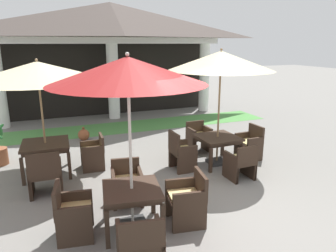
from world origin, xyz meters
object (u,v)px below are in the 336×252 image
object	(u,v)px
patio_umbrella_near_foreground	(128,72)
patio_chair_mid_right_east	(94,153)
patio_table_mid_right	(46,147)
patio_umbrella_mid_right	(38,72)
patio_chair_mid_right_south	(45,174)
patio_table_near_foreground	(132,194)
patio_chair_near_foreground_south	(140,242)
patio_table_mid_left	(218,140)
patio_chair_mid_left_west	(181,152)
patio_chair_mid_left_north	(198,137)
patio_chair_near_foreground_west	(72,213)
patio_chair_near_foreground_north	(127,183)
patio_chair_mid_left_south	(241,162)
patio_umbrella_mid_left	(221,61)
patio_chair_near_foreground_east	(187,199)
terracotta_urn	(84,135)
patio_chair_mid_left_east	(250,143)

from	to	relation	value
patio_umbrella_near_foreground	patio_chair_mid_right_east	distance (m)	3.56
patio_table_mid_right	patio_umbrella_mid_right	bearing A→B (deg)	153.43
patio_chair_mid_right_south	patio_umbrella_mid_right	bearing A→B (deg)	90.00
patio_table_near_foreground	patio_chair_mid_right_south	xyz separation A→B (m)	(-1.28, 1.82, -0.20)
patio_chair_near_foreground_south	patio_table_mid_left	bearing A→B (deg)	54.19
patio_table_mid_left	patio_table_mid_right	size ratio (longest dim) A/B	0.92
patio_umbrella_near_foreground	patio_chair_mid_right_east	xyz separation A→B (m)	(-0.19, 2.84, -2.15)
patio_chair_mid_left_west	patio_chair_mid_right_south	size ratio (longest dim) A/B	1.01
patio_chair_mid_left_north	patio_chair_near_foreground_west	bearing A→B (deg)	36.77
patio_table_near_foreground	patio_table_mid_left	world-z (taller)	patio_table_near_foreground
patio_chair_near_foreground_north	patio_chair_mid_left_south	world-z (taller)	patio_chair_mid_left_south
patio_umbrella_mid_right	patio_chair_mid_right_south	bearing A→B (deg)	-92.36
patio_chair_near_foreground_north	patio_chair_near_foreground_south	bearing A→B (deg)	90.00
patio_chair_mid_left_north	patio_chair_mid_right_south	world-z (taller)	patio_chair_mid_right_south
patio_chair_mid_right_east	patio_umbrella_mid_left	bearing A→B (deg)	-103.59
patio_chair_mid_left_west	patio_chair_near_foreground_west	bearing A→B (deg)	-56.68
patio_chair_mid_left_west	patio_chair_mid_left_north	size ratio (longest dim) A/B	1.14
patio_umbrella_near_foreground	patio_chair_near_foreground_north	distance (m)	2.34
patio_chair_near_foreground_west	patio_umbrella_mid_right	world-z (taller)	patio_umbrella_mid_right
patio_chair_near_foreground_south	patio_chair_near_foreground_east	world-z (taller)	patio_chair_near_foreground_east
patio_umbrella_mid_left	patio_chair_mid_left_south	size ratio (longest dim) A/B	3.45
terracotta_urn	patio_chair_mid_right_south	bearing A→B (deg)	-108.53
patio_umbrella_mid_left	patio_table_near_foreground	bearing A→B (deg)	-143.80
patio_chair_mid_left_north	patio_table_mid_left	bearing A→B (deg)	90.00
patio_umbrella_near_foreground	patio_chair_mid_right_south	distance (m)	3.07
patio_chair_mid_left_west	patio_chair_mid_left_east	size ratio (longest dim) A/B	1.08
patio_chair_near_foreground_east	patio_chair_mid_left_east	xyz separation A→B (m)	(2.82, 2.17, -0.02)
patio_chair_near_foreground_south	patio_chair_near_foreground_east	distance (m)	1.31
patio_chair_mid_left_west	terracotta_urn	xyz separation A→B (m)	(-1.88, 3.25, -0.25)
patio_chair_mid_left_east	patio_chair_mid_right_east	world-z (taller)	patio_chair_mid_left_east
patio_chair_near_foreground_north	patio_umbrella_mid_right	world-z (taller)	patio_umbrella_mid_right
patio_umbrella_near_foreground	patio_chair_near_foreground_east	bearing A→B (deg)	-8.83
patio_chair_mid_left_east	patio_umbrella_mid_right	xyz separation A→B (m)	(-4.97, 0.86, 1.95)
patio_chair_mid_left_west	patio_table_mid_right	world-z (taller)	patio_chair_mid_left_west
patio_table_near_foreground	patio_table_mid_left	bearing A→B (deg)	36.20
patio_umbrella_near_foreground	patio_table_mid_right	bearing A→B (deg)	113.28
patio_umbrella_mid_left	patio_chair_mid_right_east	bearing A→B (deg)	164.05
patio_table_near_foreground	patio_chair_mid_left_west	xyz separation A→B (m)	(1.74, 1.98, -0.19)
patio_umbrella_near_foreground	patio_umbrella_mid_left	xyz separation A→B (m)	(2.74, 2.00, -0.01)
patio_chair_near_foreground_west	patio_chair_near_foreground_east	bearing A→B (deg)	90.00
patio_table_near_foreground	patio_chair_near_foreground_west	xyz separation A→B (m)	(-0.92, 0.14, -0.22)
patio_chair_mid_left_south	patio_chair_mid_right_east	distance (m)	3.46
patio_chair_near_foreground_north	patio_table_mid_left	xyz separation A→B (m)	(2.59, 1.09, 0.23)
patio_chair_mid_left_east	patio_umbrella_near_foreground	bearing A→B (deg)	117.17
patio_chair_near_foreground_east	patio_chair_mid_left_north	bearing A→B (deg)	-21.07
patio_table_near_foreground	patio_umbrella_mid_left	bearing A→B (deg)	36.20
patio_table_near_foreground	patio_umbrella_mid_right	size ratio (longest dim) A/B	0.35
patio_umbrella_near_foreground	patio_chair_near_foreground_east	distance (m)	2.31
patio_table_near_foreground	patio_chair_mid_left_east	xyz separation A→B (m)	(3.73, 2.03, -0.22)
patio_chair_near_foreground_west	patio_chair_mid_left_west	xyz separation A→B (m)	(2.66, 1.84, 0.03)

